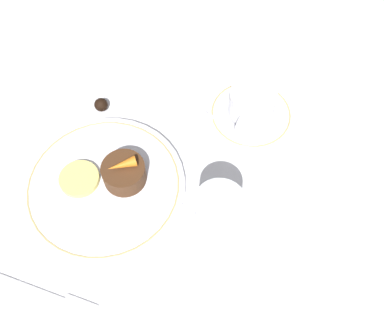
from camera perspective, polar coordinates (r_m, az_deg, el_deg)
ground_plane at (r=0.74m, az=-6.74°, el=-2.04°), size 3.00×3.00×0.00m
dinner_plate at (r=0.73m, az=-11.09°, el=-2.75°), size 0.26×0.26×0.01m
saucer at (r=0.80m, az=7.46°, el=6.29°), size 0.15×0.15×0.01m
coffee_cup at (r=0.78m, az=7.62°, el=7.75°), size 0.11×0.08×0.05m
spoon at (r=0.78m, az=5.98°, el=4.43°), size 0.02×0.11×0.00m
wine_glass at (r=0.63m, az=3.41°, el=-6.27°), size 0.07×0.07×0.11m
fork at (r=0.70m, az=-17.19°, el=-15.76°), size 0.04×0.17×0.01m
dessert_cake at (r=0.71m, az=-8.62°, el=-1.08°), size 0.07×0.07×0.04m
carrot_garnish at (r=0.69m, az=-8.91°, el=-0.05°), size 0.04×0.04×0.02m
pineapple_slice at (r=0.74m, az=-14.11°, el=-1.78°), size 0.06×0.06×0.01m
chocolate_truffle at (r=0.82m, az=-11.47°, el=7.45°), size 0.02×0.02×0.02m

